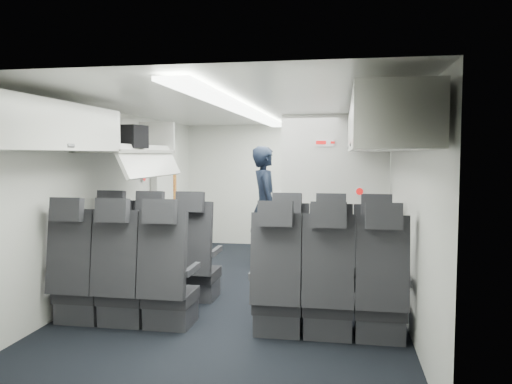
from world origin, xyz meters
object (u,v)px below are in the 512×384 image
(seat_row_front, at_px, (241,266))
(boarding_door, at_px, (165,198))
(galley_unit, at_px, (334,194))
(flight_attendant, at_px, (265,205))
(seat_row_mid, at_px, (222,288))
(carry_on_bag, at_px, (125,137))

(seat_row_front, xyz_separation_m, boarding_door, (-1.64, 2.09, 0.55))
(seat_row_front, height_order, galley_unit, galley_unit)
(boarding_door, xyz_separation_m, flight_attendant, (1.59, -0.06, -0.08))
(seat_row_front, relative_size, boarding_door, 1.79)
(seat_row_front, bearing_deg, flight_attendant, 91.48)
(galley_unit, height_order, flight_attendant, galley_unit)
(seat_row_front, distance_m, boarding_door, 2.71)
(seat_row_mid, relative_size, boarding_door, 1.79)
(boarding_door, relative_size, carry_on_bag, 4.28)
(boarding_door, height_order, flight_attendant, boarding_door)
(seat_row_mid, distance_m, galley_unit, 4.30)
(carry_on_bag, bearing_deg, galley_unit, 63.94)
(seat_row_front, height_order, flight_attendant, flight_attendant)
(seat_row_front, bearing_deg, seat_row_mid, -90.00)
(flight_attendant, bearing_deg, carry_on_bag, 127.08)
(seat_row_front, bearing_deg, galley_unit, 73.72)
(seat_row_mid, bearing_deg, carry_on_bag, 144.20)
(seat_row_front, relative_size, carry_on_bag, 7.65)
(seat_row_front, xyz_separation_m, flight_attendant, (-0.05, 2.02, 0.47))
(boarding_door, distance_m, flight_attendant, 1.59)
(carry_on_bag, bearing_deg, flight_attendant, 65.92)
(boarding_door, xyz_separation_m, carry_on_bag, (0.27, -2.00, 0.87))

